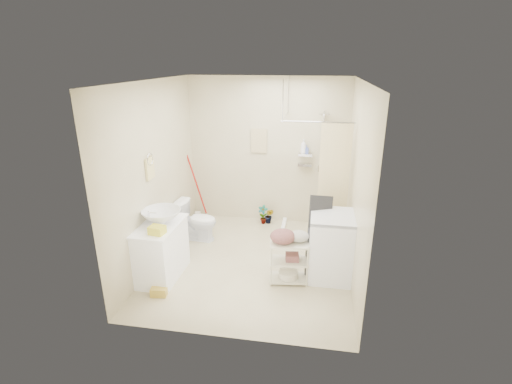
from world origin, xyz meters
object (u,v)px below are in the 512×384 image
(washing_machine, at_px, (332,246))
(laundry_rack, at_px, (289,258))
(toilet, at_px, (197,220))
(vanity, at_px, (162,251))

(washing_machine, relative_size, laundry_rack, 1.30)
(toilet, height_order, washing_machine, washing_machine)
(laundry_rack, bearing_deg, vanity, 178.05)
(vanity, height_order, washing_machine, washing_machine)
(laundry_rack, bearing_deg, washing_machine, 15.55)
(vanity, xyz_separation_m, toilet, (0.12, 1.17, -0.05))
(toilet, bearing_deg, vanity, 179.62)
(toilet, bearing_deg, laundry_rack, -116.87)
(toilet, distance_m, washing_machine, 2.32)
(washing_machine, bearing_deg, toilet, 160.09)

